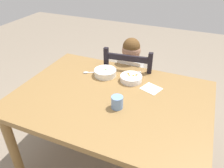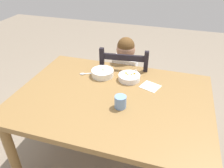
{
  "view_description": "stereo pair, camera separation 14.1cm",
  "coord_description": "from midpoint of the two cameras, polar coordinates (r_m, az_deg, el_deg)",
  "views": [
    {
      "loc": [
        0.52,
        -1.19,
        1.64
      ],
      "look_at": [
        -0.02,
        0.08,
        0.78
      ],
      "focal_mm": 35.44,
      "sensor_mm": 36.0,
      "label": 1
    },
    {
      "loc": [
        0.38,
        -1.24,
        1.64
      ],
      "look_at": [
        -0.02,
        0.08,
        0.78
      ],
      "focal_mm": 35.44,
      "sensor_mm": 36.0,
      "label": 2
    }
  ],
  "objects": [
    {
      "name": "ground_plane",
      "position": [
        2.09,
        -2.05,
        -19.59
      ],
      "size": [
        8.0,
        8.0,
        0.0
      ],
      "primitive_type": "plane",
      "color": "gray"
    },
    {
      "name": "dining_table",
      "position": [
        1.64,
        -2.48,
        -5.71
      ],
      "size": [
        1.39,
        1.0,
        0.73
      ],
      "color": "olive",
      "rests_on": "ground"
    },
    {
      "name": "dining_chair",
      "position": [
        2.19,
        1.41,
        -0.96
      ],
      "size": [
        0.47,
        0.47,
        0.91
      ],
      "color": "black",
      "rests_on": "ground"
    },
    {
      "name": "child_figure",
      "position": [
        2.09,
        1.27,
        3.22
      ],
      "size": [
        0.32,
        0.31,
        0.96
      ],
      "color": "white",
      "rests_on": "ground"
    },
    {
      "name": "bowl_of_peas",
      "position": [
        1.82,
        -4.68,
        2.86
      ],
      "size": [
        0.18,
        0.18,
        0.05
      ],
      "color": "white",
      "rests_on": "dining_table"
    },
    {
      "name": "bowl_of_carrots",
      "position": [
        1.76,
        2.19,
        1.72
      ],
      "size": [
        0.17,
        0.17,
        0.05
      ],
      "color": "white",
      "rests_on": "dining_table"
    },
    {
      "name": "spoon",
      "position": [
        1.87,
        -9.18,
        2.59
      ],
      "size": [
        0.13,
        0.08,
        0.01
      ],
      "color": "silver",
      "rests_on": "dining_table"
    },
    {
      "name": "drinking_cup",
      "position": [
        1.45,
        -0.6,
        -4.7
      ],
      "size": [
        0.08,
        0.08,
        0.09
      ],
      "primitive_type": "cylinder",
      "color": "#7197D0",
      "rests_on": "dining_table"
    },
    {
      "name": "paper_napkin",
      "position": [
        1.7,
        7.52,
        -0.69
      ],
      "size": [
        0.17,
        0.16,
        0.0
      ],
      "primitive_type": "cube",
      "rotation": [
        0.0,
        0.0,
        -0.36
      ],
      "color": "white",
      "rests_on": "dining_table"
    }
  ]
}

